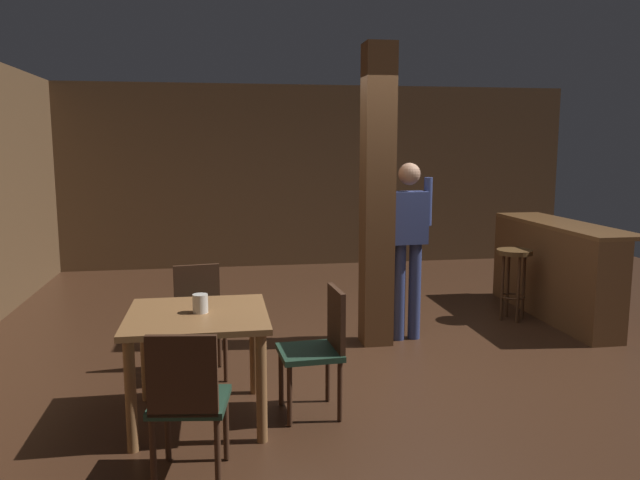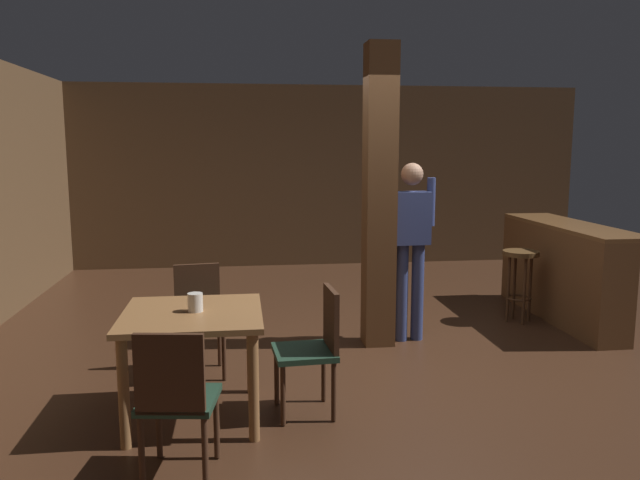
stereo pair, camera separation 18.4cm
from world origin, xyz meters
The scene contains 11 objects.
ground_plane centered at (0.00, 0.00, 0.00)m, with size 10.80×10.80×0.00m, color #382114.
wall_back centered at (0.00, 4.50, 1.40)m, with size 8.00×0.10×2.80m, color brown.
pillar centered at (-0.13, 0.41, 1.40)m, with size 0.28×0.28×2.80m, color brown.
dining_table centered at (-1.75, -1.05, 0.63)m, with size 0.94×0.94×0.76m.
chair_north centered at (-1.77, -0.15, 0.51)m, with size 0.47×0.47×0.89m.
chair_east centered at (-0.91, -1.07, 0.51)m, with size 0.45×0.45×0.89m.
chair_south centered at (-1.79, -1.88, 0.51)m, with size 0.48×0.48×0.89m.
napkin_cup centered at (-1.73, -1.04, 0.82)m, with size 0.10×0.10×0.13m, color beige.
standing_person centered at (0.20, 0.47, 1.00)m, with size 0.47×0.22×1.72m.
bar_counter centered at (2.03, 0.99, 0.53)m, with size 0.56×2.16×1.04m.
bar_stool_near centered at (1.54, 0.93, 0.59)m, with size 0.38×0.38×0.77m.
Camera 2 is at (-1.41, -5.25, 1.89)m, focal length 35.00 mm.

